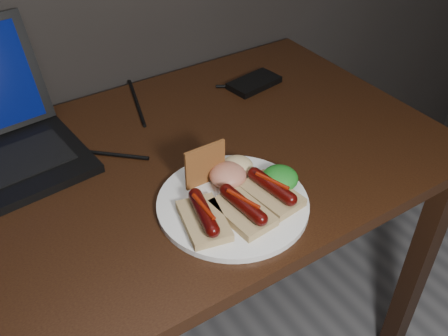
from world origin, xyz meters
TOP-DOWN VIEW (x-y plane):
  - desk at (0.00, 1.38)m, footprint 1.40×0.70m
  - hard_drive at (0.44, 1.55)m, footprint 0.14×0.09m
  - desk_cables at (0.02, 1.53)m, footprint 0.88×0.38m
  - plate at (0.14, 1.20)m, footprint 0.29×0.29m
  - bread_sausage_left at (0.07, 1.18)m, footprint 0.09×0.13m
  - bread_sausage_center at (0.14, 1.16)m, footprint 0.08×0.12m
  - bread_sausage_right at (0.21, 1.17)m, footprint 0.08×0.12m
  - crispbread at (0.13, 1.27)m, footprint 0.09×0.01m
  - salad_greens at (0.24, 1.19)m, footprint 0.07×0.07m
  - salsa_mound at (0.16, 1.25)m, footprint 0.07×0.07m
  - coleslaw_mound at (0.19, 1.26)m, footprint 0.06×0.06m

SIDE VIEW (x-z plane):
  - desk at x=0.00m, z-range 0.29..1.04m
  - desk_cables at x=0.02m, z-range 0.75..0.76m
  - plate at x=0.14m, z-range 0.75..0.76m
  - hard_drive at x=0.44m, z-range 0.75..0.77m
  - bread_sausage_left at x=0.07m, z-range 0.76..0.80m
  - bread_sausage_center at x=0.14m, z-range 0.76..0.80m
  - bread_sausage_right at x=0.21m, z-range 0.76..0.80m
  - coleslaw_mound at x=0.19m, z-range 0.76..0.80m
  - salad_greens at x=0.24m, z-range 0.76..0.80m
  - salsa_mound at x=0.16m, z-range 0.76..0.80m
  - crispbread at x=0.13m, z-range 0.76..0.85m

